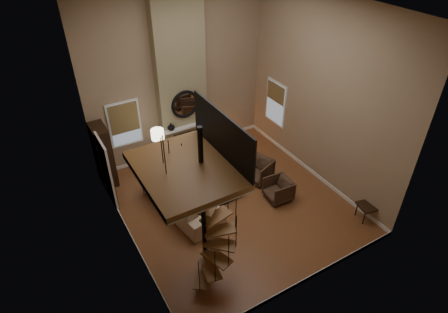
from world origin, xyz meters
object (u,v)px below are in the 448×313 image
coffee_table (223,191)px  side_chair (371,203)px  floor_lamp (158,138)px  hutch (104,156)px  accent_lamp (222,135)px  sofa (181,198)px  armchair_near (259,169)px  armchair_far (280,189)px

coffee_table → side_chair: size_ratio=1.30×
coffee_table → floor_lamp: bearing=119.9°
hutch → accent_lamp: hutch is taller
hutch → sofa: hutch is taller
hutch → side_chair: size_ratio=2.00×
armchair_near → coffee_table: (-1.47, -0.30, -0.07)m
hutch → accent_lamp: (4.25, 0.22, -0.70)m
sofa → coffee_table: sofa is taller
armchair_far → coffee_table: bearing=-115.2°
sofa → accent_lamp: (2.82, 2.56, -0.15)m
armchair_near → hutch: bearing=-139.7°
coffee_table → floor_lamp: 2.52m
armchair_far → side_chair: 2.51m
coffee_table → side_chair: side_chair is taller
armchair_near → accent_lamp: 2.50m
side_chair → coffee_table: bearing=138.6°
sofa → accent_lamp: sofa is taller
hutch → side_chair: hutch is taller
armchair_far → coffee_table: 1.68m
armchair_far → coffee_table: size_ratio=0.55×
sofa → floor_lamp: floor_lamp is taller
hutch → floor_lamp: (1.55, -0.62, 0.46)m
armchair_far → armchair_near: bearing=-176.3°
armchair_near → armchair_far: 1.12m
armchair_near → accent_lamp: (0.11, 2.50, -0.10)m
armchair_near → accent_lamp: size_ratio=1.62×
armchair_far → accent_lamp: 3.62m
armchair_near → floor_lamp: bearing=-143.6°
floor_lamp → sofa: bearing=-93.9°
coffee_table → side_chair: bearing=-41.4°
armchair_far → accent_lamp: (0.12, 3.62, -0.10)m
coffee_table → accent_lamp: bearing=60.6°
sofa → armchair_near: 2.71m
coffee_table → side_chair: 4.12m
hutch → side_chair: bearing=-42.6°
armchair_far → floor_lamp: size_ratio=0.43×
armchair_near → floor_lamp: 3.26m
floor_lamp → accent_lamp: 3.06m
armchair_near → coffee_table: armchair_near is taller
hutch → floor_lamp: hutch is taller
coffee_table → side_chair: (3.08, -2.72, 0.24)m
floor_lamp → side_chair: 6.35m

